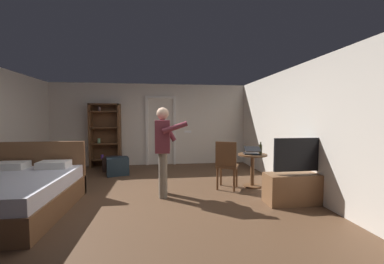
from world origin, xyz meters
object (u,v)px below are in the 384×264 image
(laptop, at_px, (252,152))
(suitcase_dark, at_px, (113,164))
(bookshelf, at_px, (105,133))
(person_blue_shirt, at_px, (163,145))
(tv_flatscreen, at_px, (300,184))
(wooden_chair, at_px, (227,163))
(side_table, at_px, (252,165))
(bottle_on_table, at_px, (261,149))
(suitcase_small, at_px, (118,166))
(bed, at_px, (12,194))

(laptop, distance_m, suitcase_dark, 3.81)
(bookshelf, xyz_separation_m, person_blue_shirt, (1.68, -2.82, -0.04))
(laptop, xyz_separation_m, suitcase_dark, (-3.22, 1.97, -0.55))
(laptop, bearing_deg, bookshelf, 144.29)
(tv_flatscreen, distance_m, person_blue_shirt, 2.51)
(person_blue_shirt, bearing_deg, tv_flatscreen, -16.55)
(wooden_chair, height_order, suitcase_dark, wooden_chair)
(suitcase_dark, bearing_deg, side_table, -30.83)
(bottle_on_table, height_order, wooden_chair, wooden_chair)
(laptop, height_order, suitcase_dark, laptop)
(person_blue_shirt, xyz_separation_m, suitcase_dark, (-1.38, 2.26, -0.76))
(bookshelf, distance_m, wooden_chair, 3.97)
(tv_flatscreen, xyz_separation_m, suitcase_small, (-3.48, 2.43, -0.09))
(side_table, bearing_deg, suitcase_dark, 149.34)
(bottle_on_table, bearing_deg, suitcase_dark, 149.38)
(bookshelf, height_order, wooden_chair, bookshelf)
(bed, height_order, bookshelf, bookshelf)
(bottle_on_table, bearing_deg, tv_flatscreen, -72.03)
(side_table, bearing_deg, bed, -168.04)
(bookshelf, height_order, bottle_on_table, bookshelf)
(side_table, height_order, suitcase_small, side_table)
(bookshelf, relative_size, suitcase_dark, 4.11)
(wooden_chair, distance_m, suitcase_dark, 3.37)
(bed, xyz_separation_m, wooden_chair, (3.59, 0.77, 0.24))
(bed, bearing_deg, person_blue_shirt, 13.47)
(side_table, bearing_deg, laptop, -131.30)
(bed, relative_size, suitcase_dark, 4.41)
(side_table, distance_m, suitcase_small, 3.35)
(bottle_on_table, distance_m, wooden_chair, 0.78)
(bookshelf, bearing_deg, wooden_chair, -41.33)
(tv_flatscreen, relative_size, suitcase_small, 2.26)
(suitcase_dark, bearing_deg, bottle_on_table, -30.79)
(person_blue_shirt, distance_m, suitcase_dark, 2.76)
(bed, height_order, person_blue_shirt, person_blue_shirt)
(suitcase_small, bearing_deg, wooden_chair, -48.09)
(bookshelf, height_order, suitcase_small, bookshelf)
(bed, height_order, tv_flatscreen, tv_flatscreen)
(bookshelf, distance_m, tv_flatscreen, 5.37)
(tv_flatscreen, xyz_separation_m, person_blue_shirt, (-2.32, 0.69, 0.64))
(bottle_on_table, height_order, person_blue_shirt, person_blue_shirt)
(laptop, xyz_separation_m, suitcase_small, (-2.99, 1.45, -0.52))
(bottle_on_table, bearing_deg, bed, -169.43)
(tv_flatscreen, relative_size, wooden_chair, 1.21)
(suitcase_small, bearing_deg, laptop, -41.90)
(tv_flatscreen, xyz_separation_m, bottle_on_table, (-0.31, 0.94, 0.49))
(bed, distance_m, tv_flatscreen, 4.64)
(wooden_chair, relative_size, suitcase_dark, 2.17)
(person_blue_shirt, bearing_deg, laptop, 9.00)
(bed, relative_size, person_blue_shirt, 1.21)
(suitcase_dark, relative_size, suitcase_small, 0.86)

